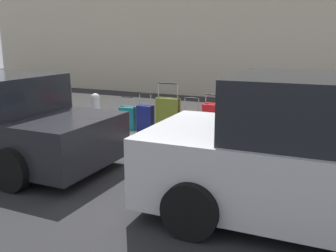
{
  "coord_description": "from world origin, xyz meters",
  "views": [
    {
      "loc": [
        -3.12,
        6.22,
        2.12
      ],
      "look_at": [
        -0.31,
        0.25,
        0.58
      ],
      "focal_mm": 39.9,
      "sensor_mm": 36.0,
      "label": 1
    }
  ],
  "objects_px": {
    "suitcase_teal_2": "(291,133)",
    "suitcase_navy_8": "(145,119)",
    "suitcase_olive_7": "(168,116)",
    "bollard_post": "(70,105)",
    "suitcase_silver_4": "(238,126)",
    "fire_hydrant": "(96,109)",
    "suitcase_teal_9": "(128,118)",
    "parked_car_silver_0": "(330,158)",
    "suitcase_maroon_6": "(191,124)",
    "suitcase_black_3": "(262,128)",
    "suitcase_red_5": "(212,122)",
    "suitcase_navy_1": "(322,131)"
  },
  "relations": [
    {
      "from": "suitcase_navy_1",
      "to": "suitcase_teal_9",
      "type": "bearing_deg",
      "value": 0.63
    },
    {
      "from": "suitcase_black_3",
      "to": "suitcase_red_5",
      "type": "distance_m",
      "value": 1.0
    },
    {
      "from": "suitcase_silver_4",
      "to": "fire_hydrant",
      "type": "distance_m",
      "value": 3.38
    },
    {
      "from": "suitcase_silver_4",
      "to": "bollard_post",
      "type": "xyz_separation_m",
      "value": [
        4.01,
        0.18,
        0.16
      ]
    },
    {
      "from": "suitcase_navy_8",
      "to": "fire_hydrant",
      "type": "distance_m",
      "value": 1.36
    },
    {
      "from": "suitcase_olive_7",
      "to": "bollard_post",
      "type": "xyz_separation_m",
      "value": [
        2.51,
        0.12,
        0.07
      ]
    },
    {
      "from": "suitcase_silver_4",
      "to": "suitcase_teal_9",
      "type": "xyz_separation_m",
      "value": [
        2.46,
        0.1,
        -0.05
      ]
    },
    {
      "from": "suitcase_olive_7",
      "to": "suitcase_navy_1",
      "type": "bearing_deg",
      "value": -179.76
    },
    {
      "from": "suitcase_red_5",
      "to": "bollard_post",
      "type": "height_order",
      "value": "bollard_post"
    },
    {
      "from": "suitcase_red_5",
      "to": "suitcase_olive_7",
      "type": "xyz_separation_m",
      "value": [
        0.99,
        -0.02,
        0.03
      ]
    },
    {
      "from": "suitcase_red_5",
      "to": "suitcase_teal_9",
      "type": "bearing_deg",
      "value": 0.27
    },
    {
      "from": "suitcase_teal_2",
      "to": "suitcase_navy_8",
      "type": "bearing_deg",
      "value": 1.13
    },
    {
      "from": "suitcase_teal_9",
      "to": "parked_car_silver_0",
      "type": "relative_size",
      "value": 0.17
    },
    {
      "from": "suitcase_navy_1",
      "to": "suitcase_teal_9",
      "type": "height_order",
      "value": "suitcase_navy_1"
    },
    {
      "from": "suitcase_black_3",
      "to": "bollard_post",
      "type": "xyz_separation_m",
      "value": [
        4.51,
        0.08,
        0.13
      ]
    },
    {
      "from": "suitcase_red_5",
      "to": "fire_hydrant",
      "type": "height_order",
      "value": "suitcase_red_5"
    },
    {
      "from": "suitcase_black_3",
      "to": "suitcase_silver_4",
      "type": "xyz_separation_m",
      "value": [
        0.5,
        -0.1,
        -0.03
      ]
    },
    {
      "from": "suitcase_silver_4",
      "to": "suitcase_teal_2",
      "type": "bearing_deg",
      "value": 177.85
    },
    {
      "from": "suitcase_black_3",
      "to": "parked_car_silver_0",
      "type": "distance_m",
      "value": 2.82
    },
    {
      "from": "suitcase_black_3",
      "to": "suitcase_teal_9",
      "type": "distance_m",
      "value": 2.96
    },
    {
      "from": "suitcase_navy_1",
      "to": "bollard_post",
      "type": "height_order",
      "value": "bollard_post"
    },
    {
      "from": "suitcase_maroon_6",
      "to": "fire_hydrant",
      "type": "xyz_separation_m",
      "value": [
        2.41,
        -0.02,
        0.13
      ]
    },
    {
      "from": "suitcase_teal_2",
      "to": "suitcase_teal_9",
      "type": "distance_m",
      "value": 3.48
    },
    {
      "from": "suitcase_teal_9",
      "to": "bollard_post",
      "type": "distance_m",
      "value": 1.56
    },
    {
      "from": "suitcase_maroon_6",
      "to": "suitcase_black_3",
      "type": "bearing_deg",
      "value": 177.94
    },
    {
      "from": "suitcase_teal_9",
      "to": "parked_car_silver_0",
      "type": "distance_m",
      "value": 4.92
    },
    {
      "from": "suitcase_olive_7",
      "to": "parked_car_silver_0",
      "type": "bearing_deg",
      "value": 141.74
    },
    {
      "from": "suitcase_maroon_6",
      "to": "suitcase_olive_7",
      "type": "bearing_deg",
      "value": 1.46
    },
    {
      "from": "suitcase_red_5",
      "to": "suitcase_maroon_6",
      "type": "height_order",
      "value": "suitcase_red_5"
    },
    {
      "from": "suitcase_silver_4",
      "to": "suitcase_olive_7",
      "type": "distance_m",
      "value": 1.5
    },
    {
      "from": "suitcase_black_3",
      "to": "suitcase_olive_7",
      "type": "bearing_deg",
      "value": -1.12
    },
    {
      "from": "suitcase_silver_4",
      "to": "suitcase_maroon_6",
      "type": "relative_size",
      "value": 1.12
    },
    {
      "from": "suitcase_navy_1",
      "to": "suitcase_teal_2",
      "type": "distance_m",
      "value": 0.54
    },
    {
      "from": "suitcase_olive_7",
      "to": "suitcase_black_3",
      "type": "bearing_deg",
      "value": 178.88
    },
    {
      "from": "suitcase_black_3",
      "to": "suitcase_red_5",
      "type": "height_order",
      "value": "suitcase_red_5"
    },
    {
      "from": "suitcase_maroon_6",
      "to": "suitcase_teal_9",
      "type": "height_order",
      "value": "suitcase_maroon_6"
    },
    {
      "from": "suitcase_maroon_6",
      "to": "suitcase_navy_8",
      "type": "xyz_separation_m",
      "value": [
        1.06,
        0.05,
        0.03
      ]
    },
    {
      "from": "suitcase_teal_2",
      "to": "parked_car_silver_0",
      "type": "distance_m",
      "value": 2.7
    },
    {
      "from": "suitcase_navy_1",
      "to": "bollard_post",
      "type": "bearing_deg",
      "value": 1.34
    },
    {
      "from": "fire_hydrant",
      "to": "suitcase_maroon_6",
      "type": "bearing_deg",
      "value": 179.54
    },
    {
      "from": "suitcase_red_5",
      "to": "suitcase_olive_7",
      "type": "height_order",
      "value": "suitcase_olive_7"
    },
    {
      "from": "suitcase_red_5",
      "to": "suitcase_teal_9",
      "type": "xyz_separation_m",
      "value": [
        1.96,
        0.01,
        -0.1
      ]
    },
    {
      "from": "bollard_post",
      "to": "suitcase_maroon_6",
      "type": "bearing_deg",
      "value": -177.55
    },
    {
      "from": "suitcase_navy_1",
      "to": "bollard_post",
      "type": "distance_m",
      "value": 5.56
    },
    {
      "from": "suitcase_red_5",
      "to": "suitcase_navy_8",
      "type": "distance_m",
      "value": 1.52
    },
    {
      "from": "suitcase_teal_9",
      "to": "fire_hydrant",
      "type": "height_order",
      "value": "fire_hydrant"
    },
    {
      "from": "suitcase_silver_4",
      "to": "suitcase_maroon_6",
      "type": "xyz_separation_m",
      "value": [
        0.96,
        0.05,
        -0.05
      ]
    },
    {
      "from": "suitcase_navy_1",
      "to": "fire_hydrant",
      "type": "height_order",
      "value": "suitcase_navy_1"
    },
    {
      "from": "suitcase_navy_8",
      "to": "bollard_post",
      "type": "bearing_deg",
      "value": 2.4
    },
    {
      "from": "suitcase_olive_7",
      "to": "suitcase_navy_8",
      "type": "relative_size",
      "value": 1.3
    }
  ]
}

